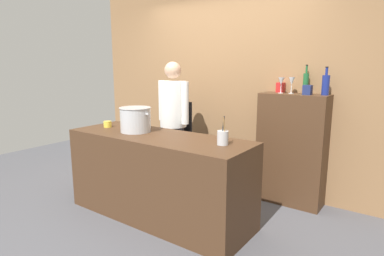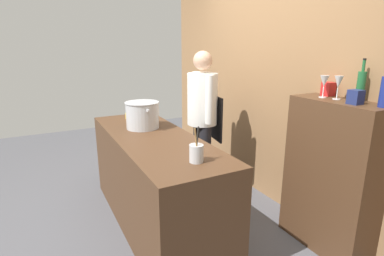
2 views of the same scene
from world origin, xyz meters
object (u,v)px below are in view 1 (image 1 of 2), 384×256
(stockpot_large, at_px, (135,120))
(wine_glass_wide, at_px, (281,82))
(utensil_crock, at_px, (223,137))
(butter_jar, at_px, (108,124))
(wine_bottle_cobalt, at_px, (326,84))
(spice_tin_navy, at_px, (307,90))
(chef, at_px, (174,117))
(spice_tin_red, at_px, (281,87))
(wine_glass_short, at_px, (292,82))
(wine_bottle_green, at_px, (306,83))

(stockpot_large, height_order, wine_glass_wide, wine_glass_wide)
(utensil_crock, height_order, butter_jar, utensil_crock)
(utensil_crock, bearing_deg, wine_bottle_cobalt, 63.46)
(spice_tin_navy, bearing_deg, wine_bottle_cobalt, 24.47)
(chef, distance_m, stockpot_large, 0.74)
(chef, bearing_deg, spice_tin_red, -145.68)
(wine_glass_wide, height_order, spice_tin_navy, wine_glass_wide)
(wine_glass_wide, bearing_deg, wine_bottle_cobalt, 5.09)
(utensil_crock, distance_m, butter_jar, 1.53)
(wine_glass_short, bearing_deg, chef, -161.27)
(stockpot_large, distance_m, wine_glass_short, 1.80)
(wine_glass_short, bearing_deg, utensil_crock, -100.75)
(utensil_crock, height_order, wine_glass_short, wine_glass_short)
(butter_jar, relative_size, wine_glass_short, 0.49)
(wine_bottle_green, bearing_deg, butter_jar, -145.84)
(butter_jar, height_order, spice_tin_navy, spice_tin_navy)
(stockpot_large, bearing_deg, wine_bottle_cobalt, 36.09)
(stockpot_large, height_order, wine_bottle_green, wine_bottle_green)
(butter_jar, relative_size, wine_bottle_cobalt, 0.30)
(utensil_crock, bearing_deg, chef, 148.64)
(utensil_crock, relative_size, wine_bottle_green, 0.82)
(utensil_crock, xyz_separation_m, wine_bottle_green, (0.35, 1.23, 0.45))
(chef, bearing_deg, spice_tin_navy, -156.07)
(wine_bottle_green, distance_m, wine_glass_short, 0.16)
(stockpot_large, bearing_deg, wine_bottle_green, 41.74)
(spice_tin_navy, bearing_deg, wine_glass_short, 163.63)
(wine_bottle_cobalt, xyz_separation_m, wine_glass_wide, (-0.48, -0.04, 0.02))
(utensil_crock, xyz_separation_m, wine_glass_wide, (0.11, 1.12, 0.46))
(wine_bottle_cobalt, bearing_deg, wine_glass_short, -177.28)
(utensil_crock, distance_m, wine_bottle_cobalt, 1.38)
(wine_bottle_cobalt, relative_size, wine_glass_wide, 1.67)
(chef, distance_m, wine_glass_short, 1.50)
(butter_jar, xyz_separation_m, spice_tin_navy, (1.95, 1.14, 0.42))
(butter_jar, xyz_separation_m, wine_glass_short, (1.75, 1.20, 0.50))
(utensil_crock, bearing_deg, stockpot_large, -177.74)
(utensil_crock, height_order, wine_glass_wide, wine_glass_wide)
(chef, xyz_separation_m, wine_glass_short, (1.35, 0.46, 0.47))
(stockpot_large, bearing_deg, butter_jar, -179.45)
(stockpot_large, relative_size, utensil_crock, 1.51)
(utensil_crock, height_order, wine_bottle_green, wine_bottle_green)
(butter_jar, bearing_deg, chef, 61.65)
(spice_tin_red, height_order, spice_tin_navy, spice_tin_red)
(wine_bottle_cobalt, distance_m, spice_tin_red, 0.53)
(butter_jar, height_order, wine_glass_short, wine_glass_short)
(butter_jar, distance_m, wine_glass_short, 2.18)
(utensil_crock, xyz_separation_m, wine_bottle_cobalt, (0.58, 1.17, 0.44))
(wine_bottle_cobalt, bearing_deg, wine_bottle_green, 164.34)
(chef, relative_size, wine_bottle_cobalt, 5.46)
(wine_glass_wide, bearing_deg, stockpot_large, -135.37)
(wine_glass_short, bearing_deg, spice_tin_navy, -16.37)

